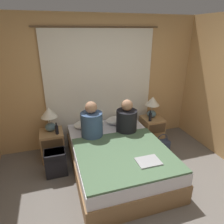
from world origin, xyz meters
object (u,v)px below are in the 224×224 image
at_px(lamp_right, 152,105).
at_px(handbag_on_floor, 162,146).
at_px(lamp_left, 49,116).
at_px(pillow_left, 89,124).
at_px(nightstand_right, 152,130).
at_px(beer_bottle_on_right_stand, 150,117).
at_px(pillow_right, 120,120).
at_px(person_right_in_bed, 127,119).
at_px(laptop_on_bed, 148,161).
at_px(person_left_in_bed, 92,123).
at_px(beer_bottle_on_left_stand, 57,130).
at_px(nightstand_left, 53,145).
at_px(backpack_on_floor, 56,161).
at_px(bed, 117,158).

xyz_separation_m(lamp_right, handbag_on_floor, (-0.01, -0.51, -0.68)).
distance_m(lamp_left, pillow_left, 0.74).
height_order(nightstand_right, beer_bottle_on_right_stand, beer_bottle_on_right_stand).
bearing_deg(pillow_right, person_right_in_bed, -92.54).
distance_m(laptop_on_bed, handbag_on_floor, 1.22).
relative_size(nightstand_right, lamp_left, 1.18).
relative_size(person_left_in_bed, beer_bottle_on_left_stand, 3.04).
relative_size(nightstand_left, handbag_on_floor, 1.34).
xyz_separation_m(lamp_left, laptop_on_bed, (1.25, -1.37, -0.27)).
height_order(lamp_left, person_right_in_bed, person_right_in_bed).
relative_size(lamp_left, person_left_in_bed, 0.70).
bearing_deg(pillow_left, backpack_on_floor, -139.70).
bearing_deg(nightstand_left, laptop_on_bed, -46.56).
bearing_deg(lamp_left, nightstand_left, -90.00).
xyz_separation_m(bed, pillow_left, (-0.32, 0.77, 0.31)).
bearing_deg(person_right_in_bed, pillow_left, 147.36).
relative_size(nightstand_right, backpack_on_floor, 1.21).
xyz_separation_m(nightstand_left, person_left_in_bed, (0.68, -0.33, 0.49)).
bearing_deg(pillow_left, person_left_in_bed, -92.61).
distance_m(person_left_in_bed, beer_bottle_on_right_stand, 1.26).
xyz_separation_m(pillow_left, beer_bottle_on_left_stand, (-0.59, -0.16, 0.05)).
bearing_deg(nightstand_left, person_left_in_bed, -26.21).
bearing_deg(pillow_right, bed, -112.22).
distance_m(pillow_right, beer_bottle_on_left_stand, 1.24).
bearing_deg(backpack_on_floor, nightstand_left, 92.77).
height_order(pillow_right, backpack_on_floor, pillow_right).
xyz_separation_m(nightstand_left, lamp_left, (0.00, 0.05, 0.54)).
xyz_separation_m(lamp_right, person_left_in_bed, (-1.34, -0.38, -0.05)).
distance_m(bed, laptop_on_bed, 0.71).
relative_size(pillow_left, beer_bottle_on_right_stand, 2.50).
bearing_deg(bed, nightstand_left, 144.80).
bearing_deg(beer_bottle_on_right_stand, person_right_in_bed, -159.09).
distance_m(pillow_right, handbag_on_floor, 0.96).
height_order(pillow_left, handbag_on_floor, pillow_left).
distance_m(nightstand_left, backpack_on_floor, 0.51).
bearing_deg(pillow_left, nightstand_right, -2.62).
height_order(pillow_left, person_left_in_bed, person_left_in_bed).
bearing_deg(beer_bottle_on_left_stand, nightstand_right, 3.10).
bearing_deg(beer_bottle_on_left_stand, lamp_left, 123.04).
distance_m(laptop_on_bed, backpack_on_floor, 1.50).
distance_m(nightstand_left, pillow_right, 1.36).
xyz_separation_m(bed, nightstand_right, (1.01, 0.71, 0.02)).
height_order(nightstand_right, lamp_left, lamp_left).
bearing_deg(bed, lamp_right, 37.08).
distance_m(bed, lamp_left, 1.39).
bearing_deg(laptop_on_bed, pillow_right, 86.77).
bearing_deg(lamp_left, laptop_on_bed, -47.64).
bearing_deg(lamp_right, pillow_left, 179.56).
relative_size(beer_bottle_on_right_stand, backpack_on_floor, 0.52).
bearing_deg(backpack_on_floor, bed, -11.78).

